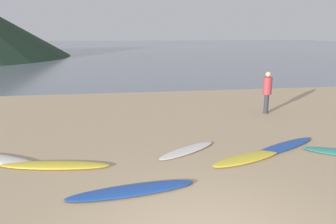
% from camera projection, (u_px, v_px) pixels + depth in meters
% --- Properties ---
extents(ground_plane, '(120.00, 120.00, 0.20)m').
position_uv_depth(ground_plane, '(145.00, 108.00, 14.29)').
color(ground_plane, tan).
rests_on(ground_plane, ground).
extents(ocean_water, '(140.00, 100.00, 0.01)m').
position_uv_depth(ocean_water, '(120.00, 48.00, 65.35)').
color(ocean_water, slate).
rests_on(ocean_water, ground).
extents(surfboard_1, '(2.18, 1.58, 0.08)m').
position_uv_depth(surfboard_1, '(3.00, 160.00, 8.17)').
color(surfboard_1, silver).
rests_on(surfboard_1, ground).
extents(surfboard_2, '(2.69, 0.95, 0.10)m').
position_uv_depth(surfboard_2, '(55.00, 165.00, 7.82)').
color(surfboard_2, yellow).
rests_on(surfboard_2, ground).
extents(surfboard_3, '(2.68, 0.89, 0.08)m').
position_uv_depth(surfboard_3, '(132.00, 190.00, 6.60)').
color(surfboard_3, '#1E479E').
rests_on(surfboard_3, ground).
extents(surfboard_4, '(1.91, 1.49, 0.07)m').
position_uv_depth(surfboard_4, '(187.00, 150.00, 8.83)').
color(surfboard_4, silver).
rests_on(surfboard_4, ground).
extents(surfboard_5, '(2.23, 1.30, 0.09)m').
position_uv_depth(surfboard_5, '(247.00, 158.00, 8.26)').
color(surfboard_5, yellow).
rests_on(surfboard_5, ground).
extents(surfboard_6, '(2.59, 1.63, 0.09)m').
position_uv_depth(surfboard_6, '(283.00, 147.00, 9.08)').
color(surfboard_6, '#1E479E').
rests_on(surfboard_6, ground).
extents(person_1, '(0.33, 0.33, 1.65)m').
position_uv_depth(person_1, '(267.00, 89.00, 12.73)').
color(person_1, '#2D2D38').
rests_on(person_1, ground).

